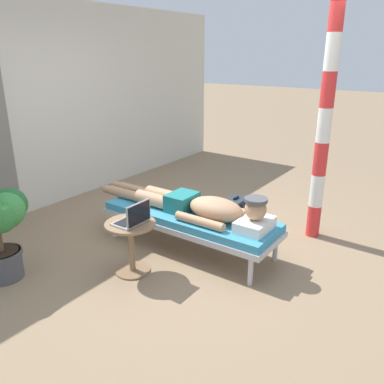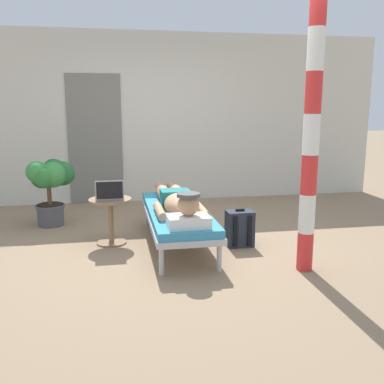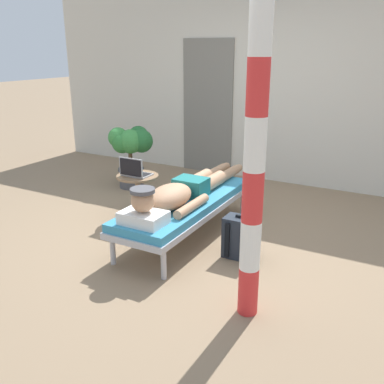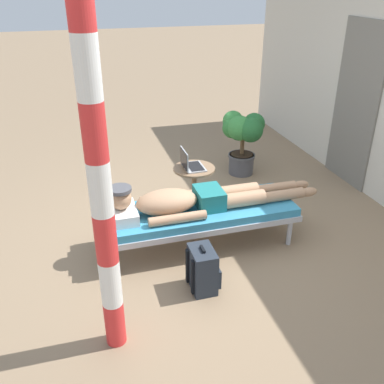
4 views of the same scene
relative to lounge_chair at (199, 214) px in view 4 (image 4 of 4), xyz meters
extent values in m
plane|color=#8C7256|center=(-0.05, 0.06, -0.35)|extent=(40.00, 40.00, 0.00)
cube|color=slate|center=(-0.95, 2.35, 0.67)|extent=(0.84, 0.03, 2.04)
cylinder|color=#B7B7BC|center=(-0.28, 0.88, -0.21)|extent=(0.05, 0.05, 0.28)
cylinder|color=#B7B7BC|center=(0.28, 0.88, -0.21)|extent=(0.05, 0.05, 0.28)
cylinder|color=#B7B7BC|center=(-0.28, -0.88, -0.21)|extent=(0.05, 0.05, 0.28)
cylinder|color=#B7B7BC|center=(0.28, -0.88, -0.21)|extent=(0.05, 0.05, 0.28)
cube|color=#B7B7BC|center=(0.00, 0.00, -0.04)|extent=(0.65, 1.97, 0.06)
cube|color=teal|center=(0.00, 0.00, 0.03)|extent=(0.63, 1.93, 0.08)
cube|color=white|center=(0.00, -0.77, 0.13)|extent=(0.40, 0.28, 0.11)
sphere|color=tan|center=(0.00, -0.77, 0.29)|extent=(0.21, 0.21, 0.21)
cylinder|color=#4C4C51|center=(0.00, -0.77, 0.38)|extent=(0.22, 0.22, 0.03)
ellipsoid|color=tan|center=(0.00, -0.33, 0.19)|extent=(0.35, 0.60, 0.23)
cylinder|color=tan|center=(-0.22, -0.28, 0.12)|extent=(0.09, 0.55, 0.09)
cylinder|color=tan|center=(0.22, -0.28, 0.12)|extent=(0.09, 0.55, 0.09)
cube|color=#1E7272|center=(0.00, 0.10, 0.17)|extent=(0.33, 0.26, 0.19)
cylinder|color=tan|center=(-0.09, 0.44, 0.15)|extent=(0.15, 0.42, 0.15)
cylinder|color=tan|center=(-0.09, 0.87, 0.13)|extent=(0.11, 0.44, 0.11)
ellipsoid|color=tan|center=(-0.09, 1.16, 0.12)|extent=(0.09, 0.20, 0.10)
cylinder|color=tan|center=(0.09, 0.44, 0.15)|extent=(0.15, 0.42, 0.15)
cylinder|color=tan|center=(0.09, 0.87, 0.13)|extent=(0.11, 0.44, 0.11)
ellipsoid|color=tan|center=(0.09, 1.16, 0.12)|extent=(0.09, 0.20, 0.10)
cylinder|color=#8C6B4C|center=(-0.73, 0.17, -0.34)|extent=(0.34, 0.34, 0.02)
cylinder|color=#8C6B4C|center=(-0.73, 0.17, -0.09)|extent=(0.06, 0.06, 0.48)
cylinder|color=#8C6B4C|center=(-0.73, 0.17, 0.16)|extent=(0.48, 0.48, 0.02)
cube|color=#A5A8AD|center=(-0.73, 0.17, 0.19)|extent=(0.31, 0.22, 0.02)
cube|color=black|center=(-0.73, 0.18, 0.20)|extent=(0.27, 0.15, 0.00)
cube|color=#A5A8AD|center=(-0.73, 0.05, 0.30)|extent=(0.31, 0.01, 0.21)
cube|color=black|center=(-0.73, 0.04, 0.30)|extent=(0.29, 0.00, 0.19)
cube|color=#262D38|center=(0.69, -0.18, -0.15)|extent=(0.30, 0.20, 0.40)
cube|color=#262D38|center=(0.69, -0.06, -0.22)|extent=(0.23, 0.04, 0.18)
cube|color=black|center=(0.60, -0.29, -0.15)|extent=(0.04, 0.02, 0.34)
cube|color=black|center=(0.77, -0.29, -0.15)|extent=(0.04, 0.02, 0.34)
cube|color=black|center=(0.69, -0.18, 0.07)|extent=(0.10, 0.02, 0.02)
cylinder|color=#4C4C51|center=(-1.52, 1.08, -0.21)|extent=(0.34, 0.34, 0.28)
cylinder|color=#4C4C51|center=(-1.52, 1.08, -0.09)|extent=(0.37, 0.37, 0.04)
cylinder|color=#332319|center=(-1.52, 1.08, -0.06)|extent=(0.31, 0.31, 0.01)
cylinder|color=brown|center=(-1.52, 1.08, 0.10)|extent=(0.06, 0.06, 0.34)
sphere|color=#23602D|center=(-1.34, 1.12, 0.34)|extent=(0.32, 0.32, 0.32)
sphere|color=#23602D|center=(-1.46, 1.21, 0.38)|extent=(0.29, 0.29, 0.29)
sphere|color=#23602D|center=(-1.54, 1.21, 0.30)|extent=(0.22, 0.22, 0.22)
sphere|color=#23602D|center=(-1.60, 1.11, 0.29)|extent=(0.29, 0.29, 0.29)
sphere|color=#38843D|center=(-1.63, 0.98, 0.38)|extent=(0.28, 0.28, 0.28)
sphere|color=#2D7233|center=(-1.54, 0.94, 0.32)|extent=(0.28, 0.28, 0.28)
sphere|color=#38843D|center=(-1.45, 1.00, 0.34)|extent=(0.33, 0.33, 0.33)
cylinder|color=red|center=(1.09, -0.99, -0.16)|extent=(0.15, 0.15, 0.37)
cylinder|color=white|center=(1.09, -0.99, 0.21)|extent=(0.15, 0.15, 0.37)
cylinder|color=red|center=(1.09, -0.99, 0.58)|extent=(0.15, 0.15, 0.37)
cylinder|color=white|center=(1.09, -0.99, 0.95)|extent=(0.15, 0.15, 0.37)
cylinder|color=red|center=(1.09, -0.99, 1.32)|extent=(0.15, 0.15, 0.37)
cylinder|color=white|center=(1.09, -0.99, 1.69)|extent=(0.15, 0.15, 0.37)
camera|label=1|loc=(-3.17, -2.28, 1.70)|focal=37.03mm
camera|label=2|loc=(-0.69, -4.65, 1.21)|focal=40.19mm
camera|label=3|loc=(2.08, -3.65, 1.56)|focal=40.12mm
camera|label=4|loc=(3.55, -1.11, 2.15)|focal=40.03mm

